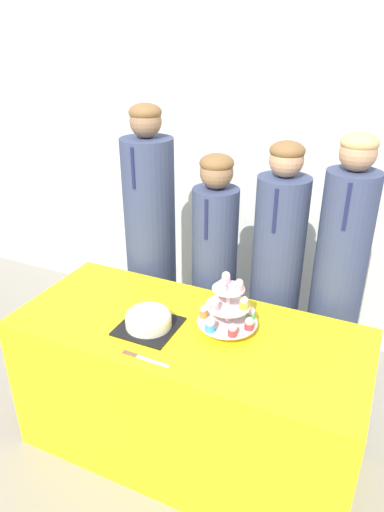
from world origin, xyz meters
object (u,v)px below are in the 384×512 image
(round_cake, at_px, (148,319))
(cupcake_stand, at_px, (228,308))
(student_0, at_px, (151,254))
(student_2, at_px, (275,289))
(student_1, at_px, (214,281))
(cake_knife, at_px, (138,357))
(student_3, at_px, (335,295))

(round_cake, relative_size, cupcake_stand, 0.95)
(cupcake_stand, distance_m, student_0, 0.86)
(student_2, bearing_deg, student_1, -180.00)
(cake_knife, bearing_deg, cupcake_stand, 52.99)
(cupcake_stand, height_order, student_3, student_3)
(student_2, bearing_deg, cupcake_stand, -99.37)
(cupcake_stand, bearing_deg, student_1, 118.04)
(student_2, relative_size, student_3, 0.96)
(cake_knife, distance_m, cupcake_stand, 0.45)
(round_cake, height_order, cake_knife, round_cake)
(student_0, relative_size, student_3, 1.04)
(student_0, bearing_deg, round_cake, -61.48)
(cake_knife, relative_size, student_1, 0.15)
(cake_knife, height_order, student_3, student_3)
(cupcake_stand, distance_m, student_2, 0.54)
(round_cake, height_order, student_0, student_0)
(student_2, bearing_deg, student_0, 180.00)
(student_0, height_order, student_3, student_0)
(cupcake_stand, distance_m, student_3, 0.66)
(cake_knife, distance_m, student_0, 0.95)
(round_cake, xyz_separation_m, student_3, (0.73, 0.65, -0.04))
(cupcake_stand, bearing_deg, student_0, 143.15)
(student_1, distance_m, student_3, 0.68)
(round_cake, distance_m, student_1, 0.66)
(student_2, bearing_deg, cake_knife, -112.46)
(round_cake, distance_m, cake_knife, 0.22)
(student_1, relative_size, student_2, 0.94)
(cake_knife, xyz_separation_m, student_0, (-0.42, 0.85, 0.02))
(round_cake, xyz_separation_m, student_0, (-0.35, 0.65, -0.02))
(student_1, bearing_deg, student_0, 180.00)
(cake_knife, xyz_separation_m, student_1, (-0.01, 0.85, -0.07))
(cake_knife, bearing_deg, student_3, 53.08)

